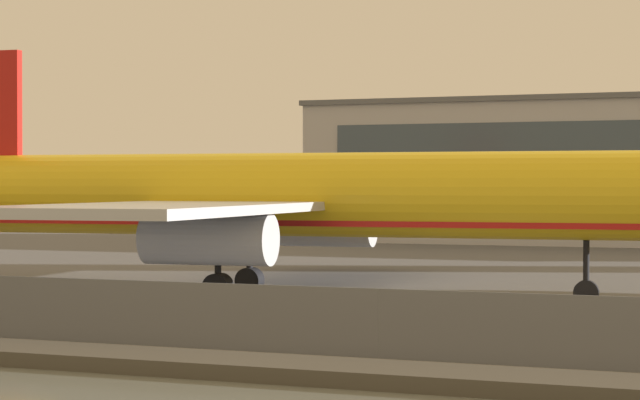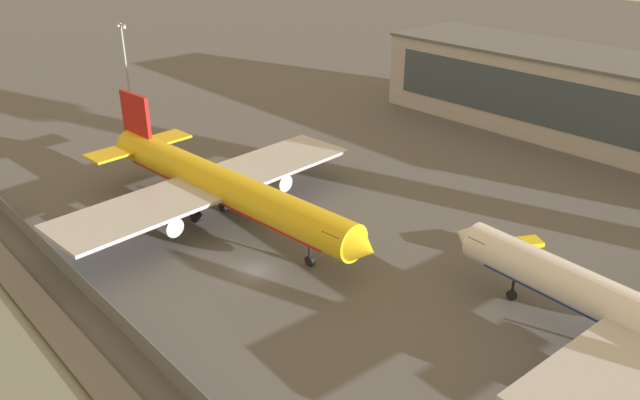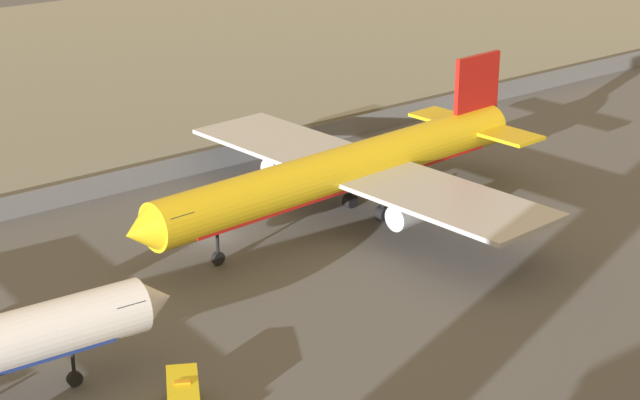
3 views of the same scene
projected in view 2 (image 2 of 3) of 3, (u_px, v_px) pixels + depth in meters
The scene contains 7 objects.
ground_plane at pixel (254, 271), 69.47m from camera, with size 500.00×500.00×0.00m, color #565659.
shoreline_seawall at pixel (74, 349), 56.94m from camera, with size 320.00×3.00×0.50m.
perimeter_fence at pixel (118, 320), 59.26m from camera, with size 280.00×0.10×2.39m.
cargo_jet_yellow at pixel (219, 185), 78.33m from camera, with size 48.80×42.29×13.41m.
baggage_tug at pixel (88, 220), 78.95m from camera, with size 1.79×3.29×1.80m.
ops_van at pixel (517, 249), 71.34m from camera, with size 4.38×5.56×2.48m.
apron_light_mast_apron_west at pixel (126, 68), 111.55m from camera, with size 3.20×0.40×18.41m.
Camera 2 is at (48.95, -34.40, 36.93)m, focal length 35.00 mm.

